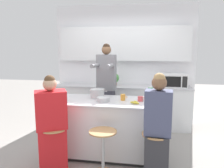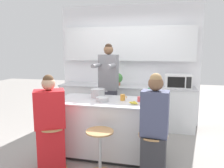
# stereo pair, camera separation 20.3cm
# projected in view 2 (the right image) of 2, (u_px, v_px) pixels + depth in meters

# --- Properties ---
(ground_plane) EXTENTS (16.00, 16.00, 0.00)m
(ground_plane) POSITION_uv_depth(u_px,v_px,m) (111.00, 154.00, 3.59)
(ground_plane) COLOR gray
(wall_back) EXTENTS (3.19, 0.22, 2.70)m
(wall_back) POSITION_uv_depth(u_px,v_px,m) (128.00, 56.00, 4.98)
(wall_back) COLOR white
(wall_back) RESTS_ON ground_plane
(back_counter) EXTENTS (2.96, 0.59, 0.91)m
(back_counter) POSITION_uv_depth(u_px,v_px,m) (125.00, 106.00, 4.88)
(back_counter) COLOR silver
(back_counter) RESTS_ON ground_plane
(kitchen_island) EXTENTS (1.73, 0.81, 0.90)m
(kitchen_island) POSITION_uv_depth(u_px,v_px,m) (111.00, 127.00, 3.52)
(kitchen_island) COLOR black
(kitchen_island) RESTS_ON ground_plane
(bar_stool_leftmost) EXTENTS (0.38, 0.38, 0.63)m
(bar_stool_leftmost) POSITION_uv_depth(u_px,v_px,m) (53.00, 146.00, 3.08)
(bar_stool_leftmost) COLOR tan
(bar_stool_leftmost) RESTS_ON ground_plane
(bar_stool_center) EXTENTS (0.38, 0.38, 0.63)m
(bar_stool_center) POSITION_uv_depth(u_px,v_px,m) (100.00, 151.00, 2.92)
(bar_stool_center) COLOR tan
(bar_stool_center) RESTS_ON ground_plane
(bar_stool_rightmost) EXTENTS (0.38, 0.38, 0.63)m
(bar_stool_rightmost) POSITION_uv_depth(u_px,v_px,m) (152.00, 156.00, 2.79)
(bar_stool_rightmost) COLOR tan
(bar_stool_rightmost) RESTS_ON ground_plane
(person_cooking) EXTENTS (0.37, 0.60, 1.81)m
(person_cooking) POSITION_uv_depth(u_px,v_px,m) (108.00, 91.00, 4.17)
(person_cooking) COLOR #383842
(person_cooking) RESTS_ON ground_plane
(person_wrapped_blanket) EXTENTS (0.49, 0.45, 1.36)m
(person_wrapped_blanket) POSITION_uv_depth(u_px,v_px,m) (50.00, 126.00, 3.04)
(person_wrapped_blanket) COLOR red
(person_wrapped_blanket) RESTS_ON ground_plane
(person_seated_near) EXTENTS (0.35, 0.29, 1.42)m
(person_seated_near) POSITION_uv_depth(u_px,v_px,m) (154.00, 134.00, 2.72)
(person_seated_near) COLOR #333338
(person_seated_near) RESTS_ON ground_plane
(cooking_pot) EXTENTS (0.33, 0.24, 0.15)m
(cooking_pot) POSITION_uv_depth(u_px,v_px,m) (98.00, 93.00, 3.65)
(cooking_pot) COLOR #B7BABC
(cooking_pot) RESTS_ON kitchen_island
(fruit_bowl) EXTENTS (0.20, 0.20, 0.07)m
(fruit_bowl) POSITION_uv_depth(u_px,v_px,m) (102.00, 99.00, 3.38)
(fruit_bowl) COLOR #B7BABC
(fruit_bowl) RESTS_ON kitchen_island
(coffee_cup_near) EXTENTS (0.11, 0.08, 0.08)m
(coffee_cup_near) POSITION_uv_depth(u_px,v_px,m) (140.00, 99.00, 3.37)
(coffee_cup_near) COLOR #DB4C51
(coffee_cup_near) RESTS_ON kitchen_island
(coffee_cup_far) EXTENTS (0.11, 0.08, 0.10)m
(coffee_cup_far) POSITION_uv_depth(u_px,v_px,m) (123.00, 97.00, 3.44)
(coffee_cup_far) COLOR orange
(coffee_cup_far) RESTS_ON kitchen_island
(banana_bunch) EXTENTS (0.15, 0.11, 0.05)m
(banana_bunch) POSITION_uv_depth(u_px,v_px,m) (133.00, 103.00, 3.20)
(banana_bunch) COLOR yellow
(banana_bunch) RESTS_ON kitchen_island
(juice_carton) EXTENTS (0.08, 0.08, 0.22)m
(juice_carton) POSITION_uv_depth(u_px,v_px,m) (150.00, 95.00, 3.38)
(juice_carton) COLOR #38844C
(juice_carton) RESTS_ON kitchen_island
(microwave) EXTENTS (0.54, 0.34, 0.28)m
(microwave) POSITION_uv_depth(u_px,v_px,m) (178.00, 81.00, 4.51)
(microwave) COLOR white
(microwave) RESTS_ON back_counter
(potted_plant) EXTENTS (0.22, 0.22, 0.27)m
(potted_plant) POSITION_uv_depth(u_px,v_px,m) (118.00, 78.00, 4.83)
(potted_plant) COLOR #A86042
(potted_plant) RESTS_ON back_counter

